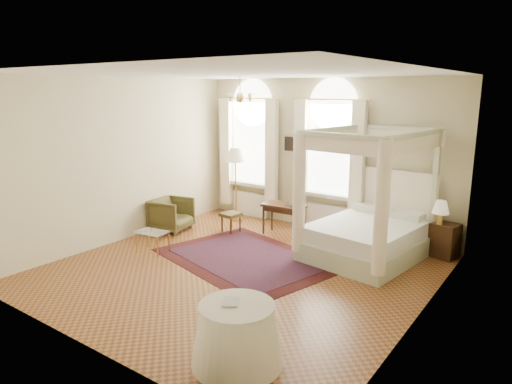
# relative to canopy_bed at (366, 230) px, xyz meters

# --- Properties ---
(ground) EXTENTS (6.00, 6.00, 0.00)m
(ground) POSITION_rel_canopy_bed_xyz_m (-1.51, -1.82, -0.54)
(ground) COLOR brown
(ground) RESTS_ON ground
(room_walls) EXTENTS (6.00, 6.00, 6.00)m
(room_walls) POSITION_rel_canopy_bed_xyz_m (-1.51, -1.82, 1.44)
(room_walls) COLOR beige
(room_walls) RESTS_ON ground
(window_left) EXTENTS (1.62, 0.27, 3.29)m
(window_left) POSITION_rel_canopy_bed_xyz_m (-3.41, 1.05, 0.95)
(window_left) COLOR silver
(window_left) RESTS_ON room_walls
(window_right) EXTENTS (1.62, 0.27, 3.29)m
(window_right) POSITION_rel_canopy_bed_xyz_m (-1.31, 1.05, 0.95)
(window_right) COLOR silver
(window_right) RESTS_ON room_walls
(chandelier) EXTENTS (0.51, 0.45, 0.50)m
(chandelier) POSITION_rel_canopy_bed_xyz_m (-2.41, -0.62, 2.37)
(chandelier) COLOR gold
(chandelier) RESTS_ON room_walls
(wall_pictures) EXTENTS (2.54, 0.03, 0.39)m
(wall_pictures) POSITION_rel_canopy_bed_xyz_m (-1.43, 1.15, 1.35)
(wall_pictures) COLOR black
(wall_pictures) RESTS_ON room_walls
(canopy_bed) EXTENTS (2.06, 2.40, 2.37)m
(canopy_bed) POSITION_rel_canopy_bed_xyz_m (0.00, 0.00, 0.00)
(canopy_bed) COLOR #B4BA97
(canopy_bed) RESTS_ON ground
(nightstand) EXTENTS (0.53, 0.50, 0.64)m
(nightstand) POSITION_rel_canopy_bed_xyz_m (1.19, 0.88, -0.22)
(nightstand) COLOR #33200E
(nightstand) RESTS_ON ground
(nightstand_lamp) EXTENTS (0.30, 0.30, 0.44)m
(nightstand_lamp) POSITION_rel_canopy_bed_xyz_m (1.09, 0.79, 0.39)
(nightstand_lamp) COLOR gold
(nightstand_lamp) RESTS_ON nightstand
(writing_desk) EXTENTS (0.92, 0.51, 0.67)m
(writing_desk) POSITION_rel_canopy_bed_xyz_m (-1.95, 0.27, 0.04)
(writing_desk) COLOR #33200E
(writing_desk) RESTS_ON ground
(laptop) EXTENTS (0.34, 0.26, 0.02)m
(laptop) POSITION_rel_canopy_bed_xyz_m (-1.73, 0.27, 0.15)
(laptop) COLOR black
(laptop) RESTS_ON writing_desk
(stool) EXTENTS (0.42, 0.42, 0.43)m
(stool) POSITION_rel_canopy_bed_xyz_m (-3.00, -0.22, -0.18)
(stool) COLOR #49411F
(stool) RESTS_ON ground
(armchair) EXTENTS (0.92, 0.90, 0.72)m
(armchair) POSITION_rel_canopy_bed_xyz_m (-4.15, -0.89, -0.18)
(armchair) COLOR #473F1E
(armchair) RESTS_ON ground
(coffee_table) EXTENTS (0.64, 0.49, 0.41)m
(coffee_table) POSITION_rel_canopy_bed_xyz_m (-3.42, -2.10, -0.17)
(coffee_table) COLOR white
(coffee_table) RESTS_ON ground
(floor_lamp) EXTENTS (0.45, 0.45, 1.74)m
(floor_lamp) POSITION_rel_canopy_bed_xyz_m (-3.50, 0.61, 0.94)
(floor_lamp) COLOR gold
(floor_lamp) RESTS_ON ground
(oriental_rug) EXTENTS (3.63, 3.00, 0.01)m
(oriental_rug) POSITION_rel_canopy_bed_xyz_m (-1.73, -1.34, -0.53)
(oriental_rug) COLOR #3F0F0F
(oriental_rug) RESTS_ON ground
(side_table) EXTENTS (1.05, 1.05, 0.72)m
(side_table) POSITION_rel_canopy_bed_xyz_m (0.14, -4.03, -0.19)
(side_table) COLOR white
(side_table) RESTS_ON ground
(book) EXTENTS (0.28, 0.30, 0.02)m
(book) POSITION_rel_canopy_bed_xyz_m (-0.02, -4.09, 0.19)
(book) COLOR black
(book) RESTS_ON side_table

